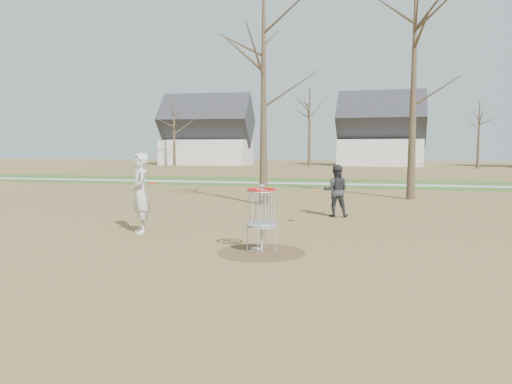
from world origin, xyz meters
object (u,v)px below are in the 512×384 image
player_throwing (336,191)px  disc_golf_basket (262,208)px  player_standing (140,193)px  disc_grounded (256,248)px

player_throwing → disc_golf_basket: 5.88m
player_standing → disc_grounded: size_ratio=9.10×
player_throwing → disc_grounded: (-1.14, -5.51, -0.79)m
player_standing → player_throwing: (4.46, 4.26, -0.19)m
player_throwing → disc_grounded: 5.69m
player_standing → disc_golf_basket: player_standing is taller
player_throwing → disc_golf_basket: size_ratio=1.20×
disc_grounded → disc_golf_basket: 0.96m
player_throwing → disc_grounded: bearing=73.2°
disc_grounded → disc_golf_basket: bearing=-57.8°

